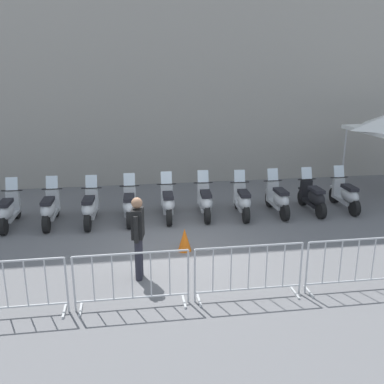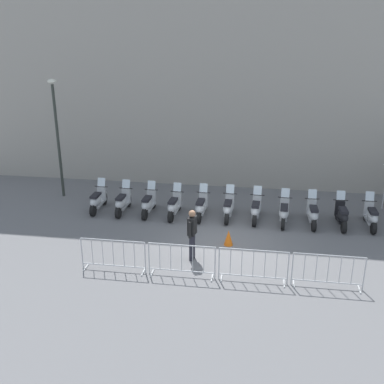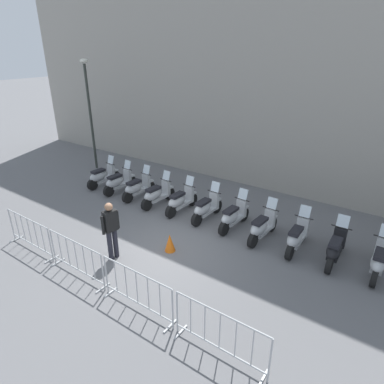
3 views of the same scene
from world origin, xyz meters
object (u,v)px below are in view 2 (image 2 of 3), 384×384
Objects in this scene: motorcycle_0 at (98,200)px; barrier_segment_2 at (253,266)px; motorcycle_4 at (201,207)px; officer_near_row_end at (192,232)px; motorcycle_10 at (371,217)px; barrier_segment_3 at (328,272)px; barrier_segment_0 at (113,256)px; motorcycle_7 at (284,213)px; motorcycle_1 at (122,202)px; traffic_cone at (228,238)px; motorcycle_2 at (148,204)px; motorcycle_9 at (342,216)px; street_lamp at (57,127)px; motorcycle_6 at (256,210)px; barrier_segment_1 at (182,261)px; motorcycle_8 at (313,214)px; motorcycle_5 at (228,208)px; motorcycle_3 at (174,206)px.

barrier_segment_2 is (5.94, -5.16, 0.07)m from motorcycle_0.
motorcycle_4 is 1.00× the size of officer_near_row_end.
motorcycle_10 is 4.99m from barrier_segment_3.
motorcycle_4 is 0.84× the size of barrier_segment_0.
motorcycle_7 is 4.54m from barrier_segment_3.
motorcycle_1 is 0.84× the size of barrier_segment_0.
barrier_segment_2 is 2.47m from traffic_cone.
officer_near_row_end reaches higher than motorcycle_2.
motorcycle_9 is 0.84× the size of barrier_segment_0.
motorcycle_7 is at bearing -14.99° from street_lamp.
motorcycle_6 reaches higher than barrier_segment_2.
motorcycle_1 is at bearing 119.91° from barrier_segment_1.
motorcycle_1 is (1.06, -0.16, 0.00)m from motorcycle_0.
barrier_segment_0 reaches higher than traffic_cone.
motorcycle_0 is at bearing 174.17° from motorcycle_10.
motorcycle_8 is at bearing 174.74° from motorcycle_9.
officer_near_row_end is at bearing -50.93° from motorcycle_1.
barrier_segment_0 is at bearing 174.39° from barrier_segment_1.
barrier_segment_0 is 2.58m from officer_near_row_end.
motorcycle_9 is 0.84× the size of barrier_segment_1.
motorcycle_5 is 2.14m from motorcycle_7.
motorcycle_1 is 4.62m from barrier_segment_0.
barrier_segment_0 is at bearing -82.25° from motorcycle_1.
motorcycle_9 is at bearing -13.13° from street_lamp.
motorcycle_3 is 6.42m from motorcycle_9.
barrier_segment_1 is (1.69, -4.68, 0.07)m from motorcycle_2.
motorcycle_3 and motorcycle_9 have the same top height.
motorcycle_9 is (1.07, -0.10, 0.00)m from motorcycle_8.
barrier_segment_3 is at bearing -5.61° from barrier_segment_2.
officer_near_row_end is (0.26, 1.08, 0.46)m from barrier_segment_1.
motorcycle_7 is at bearing -6.42° from motorcycle_1.
barrier_segment_0 is at bearing -139.01° from motorcycle_6.
motorcycle_7 is at bearing -6.74° from motorcycle_0.
traffic_cone is at bearing 28.43° from barrier_segment_0.
motorcycle_3 and motorcycle_5 have the same top height.
street_lamp is (-12.61, 2.73, 2.68)m from motorcycle_10.
motorcycle_0 is 1.07m from motorcycle_1.
motorcycle_4 and motorcycle_8 have the same top height.
motorcycle_3 is at bearing 176.97° from motorcycle_5.
barrier_segment_3 is 3.72× the size of traffic_cone.
barrier_segment_3 is (3.83, -4.89, 0.07)m from motorcycle_4.
barrier_segment_1 is 1.20m from officer_near_row_end.
motorcycle_8 is at bearing -8.05° from motorcycle_6.
motorcycle_1 is 1.07m from motorcycle_2.
motorcycle_8 is at bearing -7.26° from motorcycle_5.
motorcycle_4 is at bearing -6.49° from motorcycle_0.
motorcycle_8 is 1.00× the size of motorcycle_10.
barrier_segment_3 is (-0.43, -4.41, 0.07)m from motorcycle_8.
barrier_segment_3 is at bearing -34.90° from street_lamp.
motorcycle_4 is 0.84× the size of barrier_segment_3.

